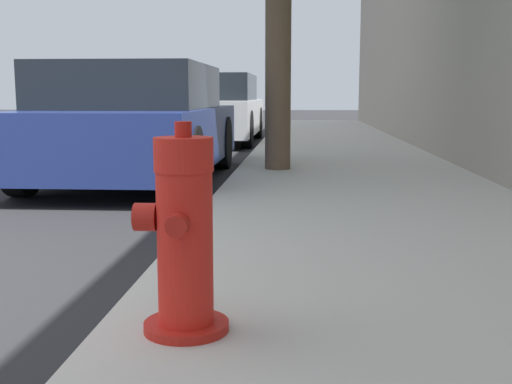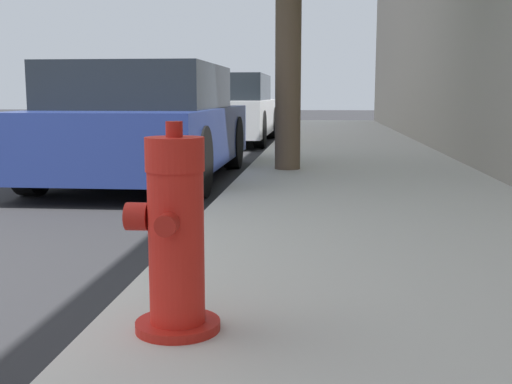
# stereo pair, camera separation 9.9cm
# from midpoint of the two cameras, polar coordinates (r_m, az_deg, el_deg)

# --- Properties ---
(sidewalk_slab) EXTENTS (2.73, 40.00, 0.12)m
(sidewalk_slab) POSITION_cam_midpoint_polar(r_m,az_deg,el_deg) (2.85, 16.55, -10.93)
(sidewalk_slab) COLOR beige
(sidewalk_slab) RESTS_ON ground_plane
(fire_hydrant) EXTENTS (0.35, 0.34, 0.78)m
(fire_hydrant) POSITION_cam_midpoint_polar(r_m,az_deg,el_deg) (2.39, -6.01, -4.11)
(fire_hydrant) COLOR red
(fire_hydrant) RESTS_ON sidewalk_slab
(parked_car_near) EXTENTS (1.88, 4.15, 1.33)m
(parked_car_near) POSITION_cam_midpoint_polar(r_m,az_deg,el_deg) (7.60, -9.35, 5.98)
(parked_car_near) COLOR navy
(parked_car_near) RESTS_ON ground_plane
(parked_car_mid) EXTENTS (1.75, 4.43, 1.41)m
(parked_car_mid) POSITION_cam_midpoint_polar(r_m,az_deg,el_deg) (13.49, -2.21, 7.33)
(parked_car_mid) COLOR silver
(parked_car_mid) RESTS_ON ground_plane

